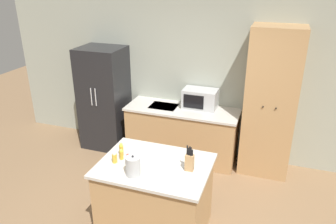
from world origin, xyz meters
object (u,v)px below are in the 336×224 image
Objects in this scene: refrigerator at (104,98)px; kettle at (133,166)px; spice_bottle_short_red at (129,161)px; spice_bottle_amber_oil at (115,158)px; pantry_cabinet at (270,104)px; spice_bottle_tall_dark at (121,150)px; microwave at (200,99)px; knife_block at (189,162)px; spice_bottle_green_herb at (121,155)px.

refrigerator is 7.41× the size of kettle.
spice_bottle_short_red is 0.19m from spice_bottle_amber_oil.
spice_bottle_amber_oil is (1.17, -1.84, 0.09)m from refrigerator.
spice_bottle_tall_dark is at bearing -132.11° from pantry_cabinet.
kettle is at bearing -53.63° from refrigerator.
microwave is 2.03m from spice_bottle_short_red.
refrigerator is 2.75m from pantry_cabinet.
spice_bottle_amber_oil is (-0.49, -1.98, -0.06)m from microwave.
pantry_cabinet reaches higher than kettle.
spice_bottle_short_red is at bearing -45.81° from spice_bottle_tall_dark.
pantry_cabinet reaches higher than spice_bottle_tall_dark.
knife_block is at bearing -40.58° from refrigerator.
spice_bottle_green_herb is at bearing -177.54° from knife_block.
knife_block is at bearing -112.32° from pantry_cabinet.
pantry_cabinet is 14.48× the size of spice_bottle_tall_dark.
spice_bottle_amber_oil is at bearing 173.56° from spice_bottle_short_red.
refrigerator is 3.30× the size of microwave.
spice_bottle_amber_oil is (-0.18, 0.02, -0.01)m from spice_bottle_short_red.
kettle is at bearing -43.12° from spice_bottle_green_herb.
knife_block reaches higher than spice_bottle_tall_dark.
kettle is (0.30, -0.16, 0.05)m from spice_bottle_amber_oil.
kettle is (0.12, -0.14, 0.04)m from spice_bottle_short_red.
spice_bottle_short_red is (1.35, -1.86, 0.10)m from refrigerator.
spice_bottle_green_herb is at bearing 136.88° from kettle.
spice_bottle_green_herb is (-0.45, -1.89, -0.07)m from microwave.
knife_block is 0.67m from spice_bottle_short_red.
pantry_cabinet is 9.39× the size of kettle.
refrigerator is at bearing 122.40° from spice_bottle_amber_oil.
pantry_cabinet is 2.47m from spice_bottle_amber_oil.
knife_block is 1.91× the size of spice_bottle_tall_dark.
spice_bottle_tall_dark is (-0.49, -1.81, -0.05)m from microwave.
spice_bottle_tall_dark is (-0.84, 0.04, -0.04)m from knife_block.
microwave is 3.68× the size of spice_bottle_short_red.
spice_bottle_green_herb is 0.37m from kettle.
knife_block is (2.01, -1.72, 0.14)m from refrigerator.
pantry_cabinet is 2.37m from spice_bottle_short_red.
microwave is (1.66, 0.14, 0.15)m from refrigerator.
kettle is at bearing -121.57° from pantry_cabinet.
spice_bottle_short_red is at bearing -125.78° from pantry_cabinet.
spice_bottle_tall_dark is 0.26m from spice_bottle_short_red.
spice_bottle_tall_dark is 0.44m from kettle.
knife_block is 1.24× the size of kettle.
refrigerator is 2.19m from spice_bottle_amber_oil.
spice_bottle_green_herb is (0.04, 0.09, -0.00)m from spice_bottle_amber_oil.
microwave is (-1.08, 0.08, -0.09)m from pantry_cabinet.
kettle is at bearing -152.25° from knife_block.
microwave is 2.25× the size of kettle.
spice_bottle_short_red is at bearing 131.09° from kettle.
knife_block reaches higher than spice_bottle_green_herb.
refrigerator is 13.84× the size of spice_bottle_amber_oil.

